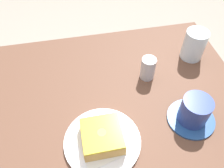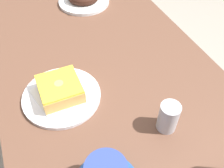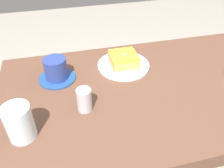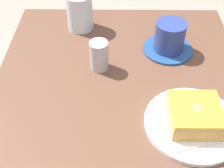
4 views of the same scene
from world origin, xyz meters
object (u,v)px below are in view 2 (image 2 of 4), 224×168
plate_glazed_square (62,96)px  donut_glazed_square (60,89)px  plate_chocolate_ring (84,1)px  sugar_jar (168,117)px

plate_glazed_square → donut_glazed_square: (0.00, 0.00, 0.03)m
plate_chocolate_ring → donut_glazed_square: size_ratio=1.89×
plate_chocolate_ring → sugar_jar: (-0.61, 0.00, 0.03)m
plate_chocolate_ring → sugar_jar: size_ratio=2.51×
donut_glazed_square → sugar_jar: size_ratio=1.33×
donut_glazed_square → sugar_jar: (-0.18, -0.20, 0.00)m
plate_chocolate_ring → plate_glazed_square: (-0.43, 0.21, -0.00)m
donut_glazed_square → sugar_jar: sugar_jar is taller
plate_glazed_square → sugar_jar: sugar_jar is taller
plate_chocolate_ring → sugar_jar: 0.61m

